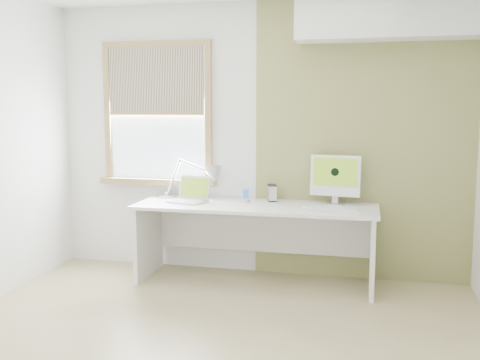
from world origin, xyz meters
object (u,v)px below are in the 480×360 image
(external_drive, at_px, (272,193))
(imac, at_px, (335,177))
(desk, at_px, (257,224))
(desk_lamp, at_px, (205,178))
(laptop, at_px, (191,195))

(external_drive, distance_m, imac, 0.62)
(desk, bearing_deg, imac, 12.28)
(desk_lamp, distance_m, laptop, 0.26)
(laptop, bearing_deg, external_drive, 15.21)
(laptop, relative_size, external_drive, 2.50)
(laptop, height_order, external_drive, laptop)
(desk, height_order, desk_lamp, desk_lamp)
(desk, distance_m, laptop, 0.68)
(imac, bearing_deg, desk_lamp, 179.17)
(desk, height_order, external_drive, external_drive)
(desk_lamp, bearing_deg, laptop, -112.30)
(desk_lamp, distance_m, external_drive, 0.67)
(desk_lamp, bearing_deg, desk, -17.36)
(desk, relative_size, external_drive, 13.98)
(desk_lamp, relative_size, laptop, 1.78)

